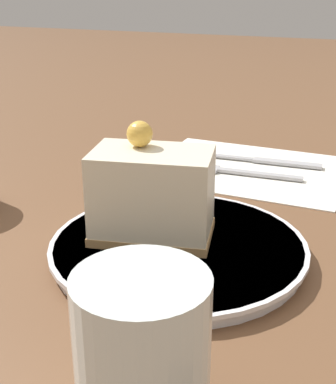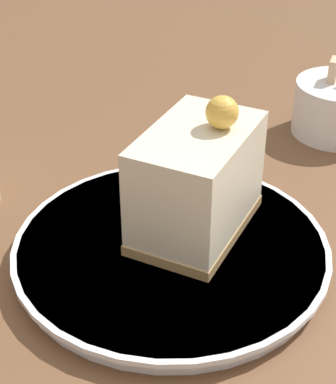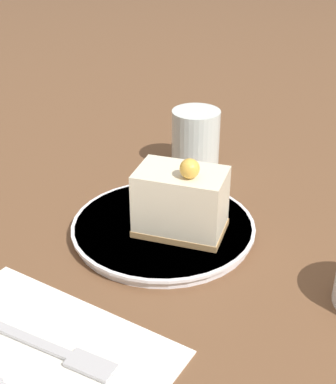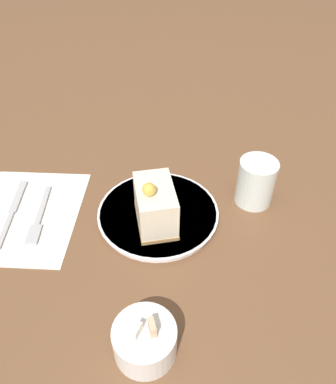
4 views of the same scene
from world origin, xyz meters
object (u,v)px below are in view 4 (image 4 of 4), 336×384
(fork, at_px, (39,219))
(knife, at_px, (14,206))
(plate, at_px, (158,213))
(cake_slice, at_px, (155,205))
(sugar_bowl, at_px, (145,340))
(drinking_glass, at_px, (256,182))

(fork, bearing_deg, knife, -32.70)
(fork, relative_size, knife, 0.85)
(plate, distance_m, cake_slice, 0.06)
(plate, height_order, sugar_bowl, sugar_bowl)
(cake_slice, height_order, drinking_glass, cake_slice)
(plate, xyz_separation_m, knife, (0.29, -0.01, -0.00))
(cake_slice, bearing_deg, drinking_glass, -169.43)
(cake_slice, height_order, knife, cake_slice)
(plate, bearing_deg, knife, -2.87)
(drinking_glass, bearing_deg, plate, 15.98)
(sugar_bowl, xyz_separation_m, drinking_glass, (-0.19, -0.32, 0.02))
(cake_slice, xyz_separation_m, fork, (0.23, -0.01, -0.05))
(knife, bearing_deg, plate, 173.78)
(sugar_bowl, height_order, drinking_glass, drinking_glass)
(sugar_bowl, bearing_deg, plate, -90.89)
(knife, xyz_separation_m, drinking_glass, (-0.48, -0.04, 0.04))
(cake_slice, height_order, fork, cake_slice)
(fork, relative_size, sugar_bowl, 1.75)
(plate, distance_m, drinking_glass, 0.20)
(plate, bearing_deg, sugar_bowl, 89.11)
(fork, height_order, sugar_bowl, sugar_bowl)
(knife, bearing_deg, fork, 147.30)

